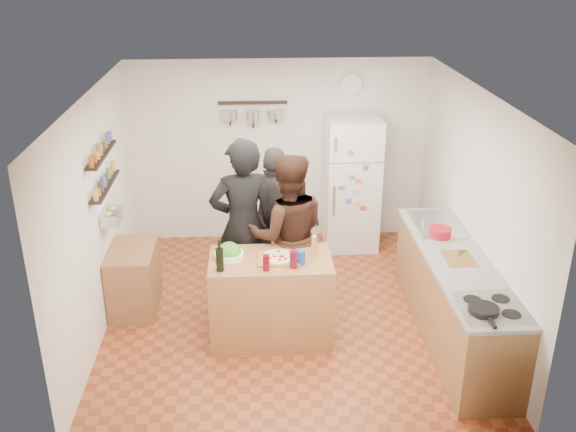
{
  "coord_description": "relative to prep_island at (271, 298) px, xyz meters",
  "views": [
    {
      "loc": [
        -0.37,
        -6.25,
        3.87
      ],
      "look_at": [
        0.0,
        0.1,
        1.15
      ],
      "focal_mm": 40.0,
      "sensor_mm": 36.0,
      "label": 1
    }
  ],
  "objects": [
    {
      "name": "pepper_mill",
      "position": [
        0.45,
        0.05,
        0.55
      ],
      "size": [
        0.06,
        0.06,
        0.19
      ],
      "primitive_type": "cylinder",
      "color": "#9F7D42",
      "rests_on": "prep_island"
    },
    {
      "name": "pot_rack",
      "position": [
        -0.14,
        2.44,
        1.49
      ],
      "size": [
        0.9,
        0.04,
        0.04
      ],
      "primitive_type": "cube",
      "color": "black",
      "rests_on": "back_wall"
    },
    {
      "name": "wine_glass_near",
      "position": [
        -0.05,
        -0.24,
        0.54
      ],
      "size": [
        0.07,
        0.07,
        0.16
      ],
      "primitive_type": "cylinder",
      "color": "#550710",
      "rests_on": "prep_island"
    },
    {
      "name": "fridge",
      "position": [
        1.16,
        2.19,
        0.45
      ],
      "size": [
        0.7,
        0.68,
        1.8
      ],
      "primitive_type": "cube",
      "color": "white",
      "rests_on": "floor"
    },
    {
      "name": "salad_bowl",
      "position": [
        -0.42,
        0.05,
        0.49
      ],
      "size": [
        0.3,
        0.3,
        0.06
      ],
      "primitive_type": "cylinder",
      "color": "white",
      "rests_on": "prep_island"
    },
    {
      "name": "salt_canister",
      "position": [
        0.3,
        -0.12,
        0.53
      ],
      "size": [
        0.09,
        0.09,
        0.14
      ],
      "primitive_type": "cylinder",
      "color": "navy",
      "rests_on": "prep_island"
    },
    {
      "name": "prep_island",
      "position": [
        0.0,
        0.0,
        0.0
      ],
      "size": [
        1.25,
        0.72,
        0.91
      ],
      "primitive_type": "cube",
      "color": "#A2643B",
      "rests_on": "floor"
    },
    {
      "name": "counter_run",
      "position": [
        1.91,
        -0.11,
        -0.01
      ],
      "size": [
        0.63,
        2.63,
        0.9
      ],
      "primitive_type": "cube",
      "color": "#9E7042",
      "rests_on": "floor"
    },
    {
      "name": "spice_shelf_upper",
      "position": [
        -1.72,
        0.64,
        1.4
      ],
      "size": [
        0.12,
        1.0,
        0.02
      ],
      "primitive_type": "cube",
      "color": "black",
      "rests_on": "left_wall"
    },
    {
      "name": "person_center",
      "position": [
        0.21,
        0.53,
        0.47
      ],
      "size": [
        0.93,
        0.74,
        1.85
      ],
      "primitive_type": "imported",
      "rotation": [
        0.0,
        0.0,
        3.19
      ],
      "color": "black",
      "rests_on": "floor"
    },
    {
      "name": "person_left",
      "position": [
        -0.28,
        0.63,
        0.55
      ],
      "size": [
        0.81,
        0.61,
        2.0
      ],
      "primitive_type": "imported",
      "rotation": [
        0.0,
        0.0,
        3.33
      ],
      "color": "black",
      "rests_on": "floor"
    },
    {
      "name": "wine_glass_far",
      "position": [
        0.22,
        -0.2,
        0.54
      ],
      "size": [
        0.07,
        0.07,
        0.18
      ],
      "primitive_type": "cylinder",
      "color": "#59071C",
      "rests_on": "prep_island"
    },
    {
      "name": "red_bowl",
      "position": [
        1.86,
        0.41,
        0.52
      ],
      "size": [
        0.24,
        0.24,
        0.1
      ],
      "primitive_type": "cylinder",
      "color": "#A51223",
      "rests_on": "counter_run"
    },
    {
      "name": "room_shell",
      "position": [
        0.21,
        0.82,
        0.79
      ],
      "size": [
        4.2,
        4.2,
        4.2
      ],
      "color": "brown",
      "rests_on": "ground"
    },
    {
      "name": "side_table",
      "position": [
        -1.53,
        0.66,
        -0.09
      ],
      "size": [
        0.5,
        0.8,
        0.73
      ],
      "primitive_type": "cube",
      "color": "#92613D",
      "rests_on": "floor"
    },
    {
      "name": "stove_top",
      "position": [
        1.91,
        -1.06,
        0.46
      ],
      "size": [
        0.6,
        0.62,
        0.02
      ],
      "primitive_type": "cube",
      "color": "white",
      "rests_on": "counter_run"
    },
    {
      "name": "pizza",
      "position": [
        0.08,
        -0.02,
        0.48
      ],
      "size": [
        0.34,
        0.34,
        0.02
      ],
      "primitive_type": "cylinder",
      "color": "beige",
      "rests_on": "pizza_board"
    },
    {
      "name": "produce_basket",
      "position": [
        -1.69,
        0.64,
        0.69
      ],
      "size": [
        0.18,
        0.35,
        0.14
      ],
      "primitive_type": "cube",
      "color": "silver",
      "rests_on": "left_wall"
    },
    {
      "name": "skillet",
      "position": [
        1.81,
        -1.14,
        0.49
      ],
      "size": [
        0.26,
        0.26,
        0.05
      ],
      "primitive_type": "cylinder",
      "color": "black",
      "rests_on": "stove_top"
    },
    {
      "name": "wine_bottle",
      "position": [
        -0.5,
        -0.22,
        0.57
      ],
      "size": [
        0.08,
        0.08,
        0.24
      ],
      "primitive_type": "cylinder",
      "color": "black",
      "rests_on": "prep_island"
    },
    {
      "name": "cutting_board",
      "position": [
        1.91,
        -0.12,
        0.46
      ],
      "size": [
        0.3,
        0.4,
        0.02
      ],
      "primitive_type": "cube",
      "color": "olive",
      "rests_on": "counter_run"
    },
    {
      "name": "person_back",
      "position": [
        0.1,
        1.09,
        0.42
      ],
      "size": [
        1.1,
        0.65,
        1.75
      ],
      "primitive_type": "imported",
      "rotation": [
        0.0,
        0.0,
        2.91
      ],
      "color": "#322E2C",
      "rests_on": "floor"
    },
    {
      "name": "sink",
      "position": [
        1.91,
        0.74,
        0.46
      ],
      "size": [
        0.5,
        0.8,
        0.03
      ],
      "primitive_type": "cube",
      "color": "silver",
      "rests_on": "counter_run"
    },
    {
      "name": "pizza_board",
      "position": [
        0.08,
        -0.02,
        0.47
      ],
      "size": [
        0.42,
        0.34,
        0.02
      ],
      "primitive_type": "cube",
      "color": "#915F34",
      "rests_on": "prep_island"
    },
    {
      "name": "wall_clock",
      "position": [
        1.16,
        2.52,
        1.69
      ],
      "size": [
        0.3,
        0.03,
        0.3
      ],
      "primitive_type": "cylinder",
      "rotation": [
        1.57,
        0.0,
        0.0
      ],
      "color": "silver",
      "rests_on": "back_wall"
    },
    {
      "name": "spice_shelf_lower",
      "position": [
        -1.72,
        0.64,
        1.04
      ],
      "size": [
        0.12,
        1.0,
        0.02
      ],
      "primitive_type": "cube",
      "color": "black",
      "rests_on": "left_wall"
    }
  ]
}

